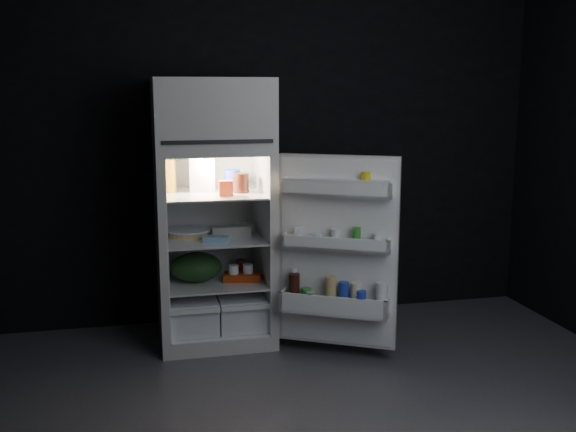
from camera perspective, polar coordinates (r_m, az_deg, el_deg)
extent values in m
cube|color=#4B4B50|center=(3.74, 4.26, -16.52)|extent=(4.00, 3.40, 0.00)
cube|color=black|center=(4.99, -1.33, 6.56)|extent=(4.00, 0.00, 2.70)
cube|color=black|center=(1.81, 20.90, -1.32)|extent=(4.00, 0.00, 2.70)
cube|color=silver|center=(4.79, -6.14, -9.61)|extent=(0.76, 0.70, 0.10)
cube|color=silver|center=(4.58, -10.71, -2.20)|extent=(0.05, 0.70, 1.20)
cube|color=silver|center=(4.66, -1.97, -1.80)|extent=(0.05, 0.70, 1.20)
cube|color=white|center=(4.93, -6.75, -1.20)|extent=(0.66, 0.05, 1.20)
cube|color=silver|center=(4.52, -6.47, 5.82)|extent=(0.76, 0.70, 0.06)
cube|color=silver|center=(4.50, -6.53, 8.87)|extent=(0.76, 0.70, 0.42)
cube|color=black|center=(4.16, -5.92, 6.25)|extent=(0.68, 0.01, 0.02)
cube|color=white|center=(4.56, -10.34, -2.25)|extent=(0.01, 0.65, 1.20)
cube|color=white|center=(4.63, -2.26, -1.88)|extent=(0.01, 0.65, 1.20)
cube|color=white|center=(4.49, -6.42, 5.36)|extent=(0.66, 0.65, 0.01)
cube|color=white|center=(4.75, -6.12, -9.10)|extent=(0.66, 0.65, 0.01)
cube|color=white|center=(4.53, -6.35, 1.88)|extent=(0.65, 0.63, 0.01)
cube|color=white|center=(4.58, -6.27, -1.83)|extent=(0.65, 0.63, 0.01)
cube|color=white|center=(4.66, -6.20, -5.43)|extent=(0.65, 0.63, 0.01)
cube|color=white|center=(4.72, -8.18, -7.80)|extent=(0.32, 0.59, 0.22)
cube|color=white|center=(4.75, -4.18, -7.58)|extent=(0.32, 0.59, 0.22)
cube|color=white|center=(4.38, -7.85, -8.01)|extent=(0.32, 0.02, 0.03)
cube|color=white|center=(4.42, -3.55, -7.76)|extent=(0.32, 0.02, 0.03)
cube|color=#FFE5B2|center=(4.45, -6.34, 5.04)|extent=(0.14, 0.14, 0.02)
cube|color=silver|center=(4.27, 4.24, -3.00)|extent=(0.69, 0.41, 1.22)
cube|color=white|center=(4.24, 4.16, -3.09)|extent=(0.63, 0.36, 1.18)
cube|color=white|center=(4.13, 4.11, 1.77)|extent=(0.64, 0.41, 0.02)
cube|color=white|center=(4.09, 4.01, 2.23)|extent=(0.60, 0.35, 0.10)
cube|color=white|center=(4.07, 8.67, 2.09)|extent=(0.06, 0.09, 0.10)
cube|color=white|center=(4.20, -0.29, 2.48)|extent=(0.06, 0.09, 0.10)
cube|color=white|center=(4.19, 4.03, -2.77)|extent=(0.64, 0.42, 0.02)
cube|color=white|center=(4.14, 3.92, -2.44)|extent=(0.60, 0.35, 0.09)
cube|color=white|center=(4.12, 8.53, -2.58)|extent=(0.07, 0.10, 0.09)
cube|color=white|center=(4.26, -0.31, -2.05)|extent=(0.07, 0.10, 0.09)
cube|color=white|center=(4.28, 3.91, -8.11)|extent=(0.66, 0.45, 0.02)
cube|color=white|center=(4.21, 3.74, -7.67)|extent=(0.60, 0.35, 0.13)
cube|color=white|center=(4.21, 8.35, -7.75)|extent=(0.09, 0.13, 0.13)
cube|color=white|center=(4.34, -0.38, -7.07)|extent=(0.09, 0.13, 0.13)
cube|color=white|center=(4.11, 4.13, 3.04)|extent=(0.62, 0.40, 0.02)
cylinder|color=yellow|center=(4.08, 6.60, 2.77)|extent=(0.08, 0.08, 0.14)
cylinder|color=#A5320E|center=(4.11, 4.66, 2.45)|extent=(0.08, 0.08, 0.08)
cylinder|color=white|center=(4.13, 7.58, -2.18)|extent=(0.08, 0.08, 0.10)
cylinder|color=#338C33|center=(4.14, 5.80, -1.86)|extent=(0.07, 0.07, 0.13)
cylinder|color=silver|center=(4.17, 4.05, -1.86)|extent=(0.08, 0.08, 0.12)
cylinder|color=#8CB8D8|center=(4.20, 2.44, -2.04)|extent=(0.08, 0.08, 0.07)
cylinder|color=silver|center=(4.23, 0.86, -1.68)|extent=(0.08, 0.08, 0.12)
cylinder|color=white|center=(4.19, 7.96, -6.96)|extent=(0.10, 0.10, 0.21)
cylinder|color=beige|center=(4.22, 5.79, -6.92)|extent=(0.09, 0.09, 0.19)
cylinder|color=#1F38AA|center=(4.24, 4.72, -6.84)|extent=(0.09, 0.09, 0.19)
cylinder|color=tan|center=(4.25, 3.66, -6.56)|extent=(0.09, 0.09, 0.22)
cylinder|color=#338C33|center=(4.30, 1.55, -6.96)|extent=(0.09, 0.09, 0.13)
cylinder|color=black|center=(4.30, 0.52, -6.31)|extent=(0.10, 0.10, 0.22)
cylinder|color=#1F38AA|center=(4.18, 6.23, -7.34)|extent=(0.08, 0.08, 0.15)
cylinder|color=silver|center=(4.25, 1.94, -7.23)|extent=(0.08, 0.08, 0.12)
cylinder|color=white|center=(4.27, 0.52, -4.61)|extent=(0.05, 0.05, 0.02)
cube|color=white|center=(4.59, -7.22, 3.58)|extent=(0.19, 0.19, 0.24)
cylinder|color=#1F38AA|center=(4.63, -4.74, 3.06)|extent=(0.12, 0.12, 0.14)
cylinder|color=black|center=(4.52, -3.98, 2.81)|extent=(0.14, 0.14, 0.13)
cylinder|color=#B4821C|center=(4.58, -9.94, 3.36)|extent=(0.10, 0.10, 0.22)
cube|color=#E1411A|center=(4.38, -5.29, 2.36)|extent=(0.09, 0.07, 0.10)
cube|color=gray|center=(4.58, -4.85, -1.29)|extent=(0.26, 0.10, 0.07)
cylinder|color=tan|center=(4.62, -8.40, -1.45)|extent=(0.30, 0.30, 0.04)
cube|color=#8CB8D8|center=(4.41, -6.09, -1.98)|extent=(0.18, 0.14, 0.04)
cube|color=beige|center=(4.77, -3.79, -0.92)|extent=(0.14, 0.13, 0.05)
ellipsoid|color=#193815|center=(4.61, -7.80, -4.30)|extent=(0.44, 0.41, 0.20)
cube|color=#A5320E|center=(4.61, -3.90, -5.15)|extent=(0.27, 0.18, 0.05)
cylinder|color=#A5320E|center=(4.80, -3.98, -4.28)|extent=(0.07, 0.07, 0.09)
cylinder|color=silver|center=(4.83, -3.95, -4.18)|extent=(0.07, 0.07, 0.09)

